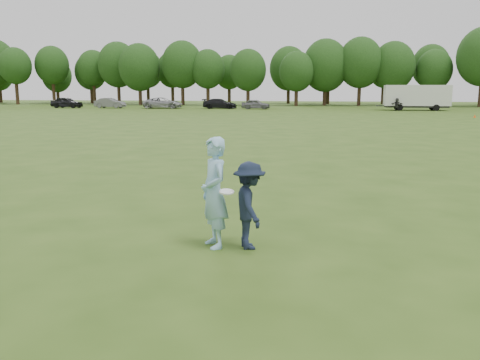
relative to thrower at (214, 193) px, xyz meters
The scene contains 13 objects.
ground 1.09m from the thrower, 112.76° to the right, with size 200.00×200.00×0.00m, color #304D15.
thrower is the anchor object (origin of this frame).
defender 0.69m from the thrower, ahead, with size 1.05×0.60×1.63m, color #171F32.
player_far_d 58.66m from the thrower, 78.66° to the left, with size 1.48×0.47×1.60m, color #272727.
car_a 68.46m from the thrower, 119.56° to the left, with size 1.83×4.54×1.55m, color black.
car_b 65.84m from the thrower, 114.59° to the left, with size 1.51×4.34×1.43m, color slate.
car_c 62.93m from the thrower, 108.17° to the left, with size 2.51×5.43×1.51m, color #9D9CA0.
car_d 61.39m from the thrower, 100.94° to the left, with size 1.91×4.69×1.36m, color black.
car_e 60.00m from the thrower, 96.29° to the left, with size 1.55×3.84×1.31m, color slate.
field_cone 47.01m from the thrower, 68.83° to the left, with size 0.28×0.28×0.30m, color #E3500B.
disc_in_play 0.37m from the thrower, 39.35° to the right, with size 0.30×0.29×0.08m.
cargo_trailer 60.78m from the thrower, 76.54° to the left, with size 9.00×2.75×3.20m.
treeline 76.81m from the thrower, 88.00° to the left, with size 130.35×18.39×11.74m.
Camera 1 is at (2.01, -8.70, 2.97)m, focal length 38.00 mm.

